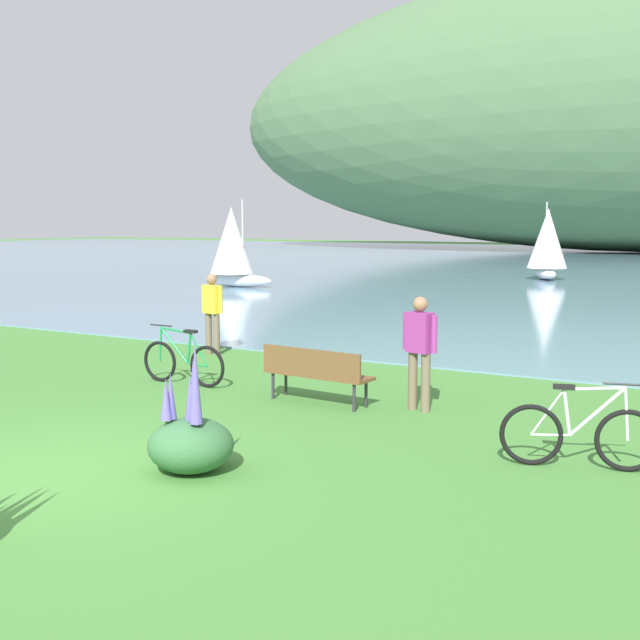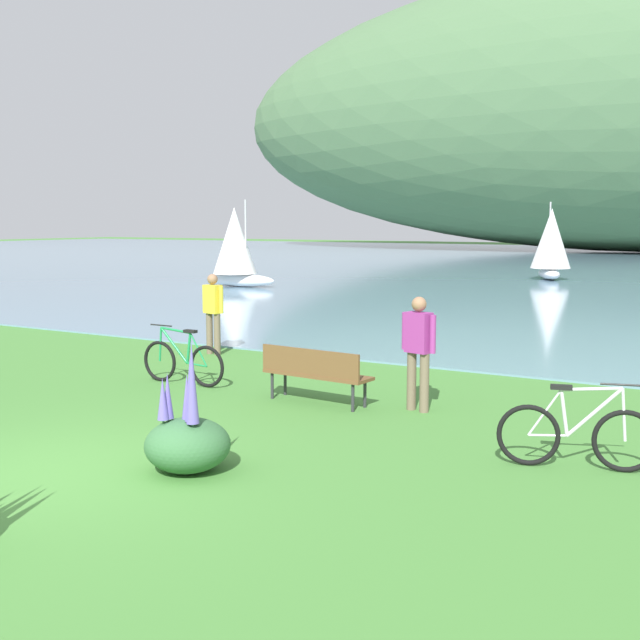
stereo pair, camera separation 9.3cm
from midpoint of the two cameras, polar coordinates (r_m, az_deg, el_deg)
ground_plane at (r=9.57m, az=-19.39°, el=-10.41°), size 200.00×200.00×0.00m
park_bench_near_camera at (r=12.31m, az=-0.54°, el=-3.64°), size 1.83×0.63×0.88m
bicycle_leaning_near_bench at (r=9.62m, az=17.76°, el=-7.78°), size 1.71×0.56×1.01m
bicycle_beside_path at (r=14.01m, az=-9.96°, el=-2.95°), size 1.77×0.10×1.01m
person_at_shoreline at (r=16.99m, az=-7.86°, el=0.81°), size 0.60×0.28×1.71m
person_on_the_grass at (r=11.88m, az=6.91°, el=-1.85°), size 0.59×0.31×1.71m
echium_bush_far_cluster at (r=9.18m, az=-9.53°, el=-8.48°), size 0.97×0.97×1.52m
sailboat_nearest_to_shore at (r=34.28m, az=-6.35°, el=5.28°), size 3.22×2.09×3.69m
sailboat_mid_bay at (r=39.73m, az=15.86°, el=5.31°), size 2.46×3.24×3.70m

